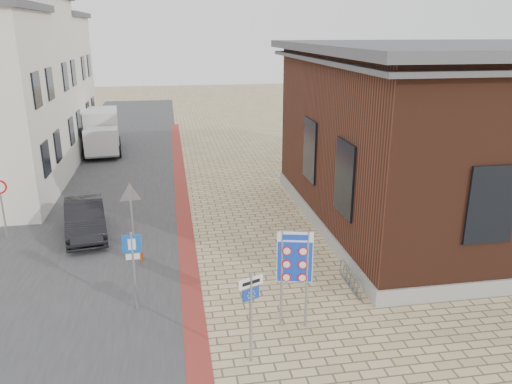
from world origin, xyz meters
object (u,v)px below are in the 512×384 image
object	(u,v)px
box_truck	(102,132)
bollard	(141,248)
border_sign	(295,260)
essen_sign	(251,304)
sedan	(85,218)
parking_sign	(133,259)

from	to	relation	value
box_truck	bollard	distance (m)	16.30
box_truck	border_sign	world-z (taller)	border_sign
essen_sign	bollard	size ratio (longest dim) A/B	2.45
essen_sign	sedan	bearing A→B (deg)	96.75
sedan	border_sign	distance (m)	9.49
sedan	parking_sign	bearing A→B (deg)	-79.22
box_truck	border_sign	xyz separation A→B (m)	(7.01, -20.49, 0.54)
bollard	essen_sign	bearing A→B (deg)	-64.79
border_sign	parking_sign	distance (m)	4.29
essen_sign	parking_sign	size ratio (longest dim) A/B	1.01
essen_sign	bollard	bearing A→B (deg)	92.05
box_truck	parking_sign	size ratio (longest dim) A/B	2.26
border_sign	bollard	size ratio (longest dim) A/B	2.81
box_truck	parking_sign	world-z (taller)	box_truck
essen_sign	parking_sign	xyz separation A→B (m)	(-2.70, 2.74, 0.02)
border_sign	essen_sign	distance (m)	1.83
parking_sign	bollard	world-z (taller)	parking_sign
parking_sign	sedan	bearing A→B (deg)	109.53
sedan	parking_sign	size ratio (longest dim) A/B	1.74
box_truck	essen_sign	bearing A→B (deg)	-80.75
parking_sign	bollard	xyz separation A→B (m)	(-0.00, 3.00, -1.05)
box_truck	essen_sign	xyz separation A→B (m)	(5.71, -21.73, 0.16)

